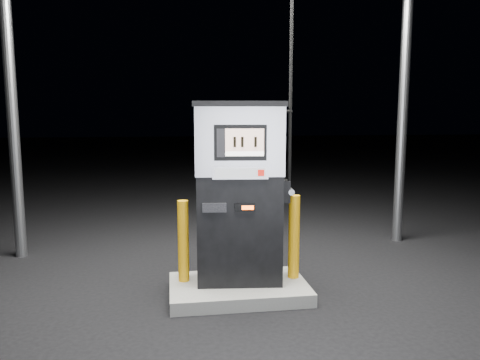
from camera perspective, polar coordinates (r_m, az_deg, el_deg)
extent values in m
plane|color=black|center=(5.67, -0.18, -13.86)|extent=(80.00, 80.00, 0.00)
cube|color=slate|center=(5.64, -0.18, -13.15)|extent=(1.60, 1.00, 0.15)
cylinder|color=gray|center=(7.54, -26.08, 8.27)|extent=(0.16, 0.16, 4.50)
cylinder|color=gray|center=(8.13, 19.27, 8.56)|extent=(0.16, 0.16, 4.50)
cube|color=black|center=(5.52, -0.10, -5.84)|extent=(1.02, 0.66, 1.28)
cube|color=#B4B4BC|center=(5.37, -0.10, 4.81)|extent=(1.05, 0.68, 0.77)
cube|color=black|center=(5.36, -0.11, 9.23)|extent=(1.09, 0.73, 0.06)
cube|color=black|center=(5.07, 0.04, 4.56)|extent=(0.57, 0.09, 0.39)
cube|color=#C7A390|center=(5.06, 0.57, 4.90)|extent=(0.42, 0.05, 0.25)
cube|color=white|center=(5.07, 0.57, 3.22)|extent=(0.42, 0.05, 0.05)
cube|color=#B4B4BC|center=(5.10, 0.04, 0.90)|extent=(0.61, 0.09, 0.14)
cube|color=#A4A8AC|center=(5.09, 0.05, 0.87)|extent=(0.56, 0.06, 0.11)
cube|color=#AC140B|center=(5.10, 2.57, 0.88)|extent=(0.07, 0.01, 0.07)
cube|color=black|center=(5.17, 0.61, -3.37)|extent=(0.23, 0.04, 0.09)
cube|color=#EB4A0B|center=(5.16, 0.95, -3.39)|extent=(0.13, 0.02, 0.05)
cube|color=black|center=(5.16, -3.14, -3.40)|extent=(0.27, 0.05, 0.10)
cube|color=black|center=(5.48, 5.51, -1.34)|extent=(0.12, 0.19, 0.26)
cylinder|color=gray|center=(5.49, 6.14, -1.34)|extent=(0.09, 0.23, 0.07)
cylinder|color=black|center=(5.43, 6.28, 16.64)|extent=(0.04, 0.04, 3.17)
cylinder|color=#F5A70D|center=(5.58, -6.92, -7.40)|extent=(0.13, 0.13, 0.97)
cylinder|color=#F5A70D|center=(5.69, 6.58, -6.88)|extent=(0.18, 0.18, 1.01)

